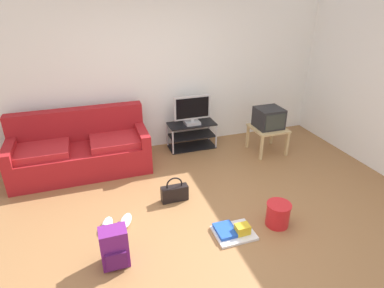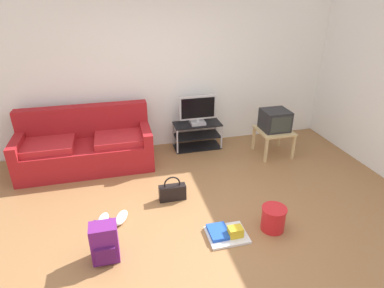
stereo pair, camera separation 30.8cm
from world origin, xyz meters
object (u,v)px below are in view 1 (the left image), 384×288
couch (81,150)px  floor_tray (234,231)px  crt_tv (269,118)px  flat_tv (192,110)px  backpack (115,247)px  tv_stand (192,135)px  sneakers_pair (117,223)px  handbag (175,193)px  cleaning_bucket (278,214)px  side_table (268,131)px

couch → floor_tray: bearing=-52.8°
couch → crt_tv: size_ratio=4.73×
flat_tv → backpack: size_ratio=1.46×
couch → tv_stand: couch is taller
couch → crt_tv: (3.02, -0.32, 0.28)m
sneakers_pair → handbag: bearing=19.8°
flat_tv → crt_tv: size_ratio=1.50×
couch → floor_tray: 2.63m
flat_tv → backpack: bearing=-124.6°
tv_stand → flat_tv: size_ratio=1.29×
backpack → cleaning_bucket: 1.89m
backpack → sneakers_pair: bearing=96.9°
side_table → sneakers_pair: bearing=-156.4°
tv_stand → handbag: tv_stand is taller
side_table → floor_tray: side_table is taller
tv_stand → backpack: 2.82m
crt_tv → handbag: size_ratio=1.19×
crt_tv → cleaning_bucket: (-0.87, -1.76, -0.46)m
tv_stand → cleaning_bucket: bearing=-82.6°
flat_tv → side_table: 1.33m
flat_tv → floor_tray: (-0.27, -2.29, -0.66)m
flat_tv → floor_tray: 2.39m
couch → tv_stand: (1.85, 0.23, -0.11)m
couch → crt_tv: bearing=-6.1°
tv_stand → floor_tray: (-0.27, -2.31, -0.19)m
crt_tv → floor_tray: 2.34m
floor_tray → side_table: bearing=50.6°
handbag → sneakers_pair: handbag is taller
backpack → cleaning_bucket: (1.89, 0.01, -0.06)m
side_table → sneakers_pair: size_ratio=1.27×
flat_tv → couch: bearing=-173.7°
tv_stand → sneakers_pair: size_ratio=1.89×
cleaning_bucket → sneakers_pair: cleaning_bucket is taller
side_table → crt_tv: size_ratio=1.29×
tv_stand → flat_tv: 0.47m
side_table → cleaning_bucket: (-0.87, -1.75, -0.22)m
backpack → cleaning_bucket: bearing=14.1°
crt_tv → sneakers_pair: size_ratio=0.98×
floor_tray → handbag: bearing=118.2°
sneakers_pair → floor_tray: 1.38m
cleaning_bucket → couch: bearing=135.8°
tv_stand → side_table: bearing=-25.9°
crt_tv → handbag: bearing=-154.5°
couch → flat_tv: (1.85, 0.20, 0.36)m
tv_stand → crt_tv: size_ratio=1.93×
floor_tray → sneakers_pair: bearing=155.6°
side_table → crt_tv: (-0.00, 0.02, 0.23)m
cleaning_bucket → tv_stand: bearing=97.4°
sneakers_pair → flat_tv: bearing=48.5°
crt_tv → sneakers_pair: (-2.69, -1.19, -0.57)m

